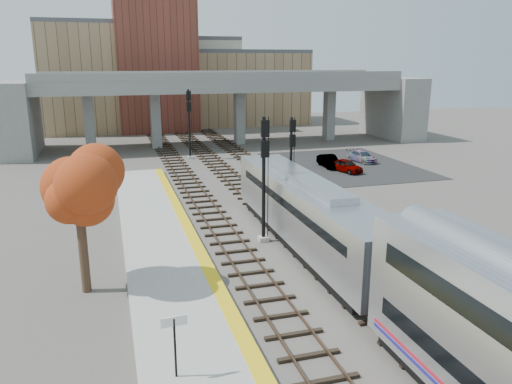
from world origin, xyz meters
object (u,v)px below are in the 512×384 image
object	(u,v)px
car_a	(346,166)
car_c	(362,156)
tree	(77,187)
signal_mast_near	(264,180)
signal_mast_mid	(291,165)
signal_mast_far	(189,124)
car_b	(329,161)
locomotive	(307,212)

from	to	relation	value
car_a	car_c	world-z (taller)	car_a
tree	signal_mast_near	bearing A→B (deg)	21.78
signal_mast_mid	signal_mast_far	world-z (taller)	signal_mast_far
tree	car_b	size ratio (longest dim) A/B	1.81
signal_mast_far	car_b	size ratio (longest dim) A/B	1.99
signal_mast_far	signal_mast_near	bearing A→B (deg)	-90.00
tree	car_b	bearing A→B (deg)	44.66
signal_mast_far	car_a	bearing A→B (deg)	-39.54
signal_mast_near	signal_mast_mid	distance (m)	7.55
locomotive	car_c	size ratio (longest dim) A/B	4.69
car_a	car_b	size ratio (longest dim) A/B	0.96
locomotive	signal_mast_mid	world-z (taller)	signal_mast_mid
signal_mast_mid	tree	world-z (taller)	tree
locomotive	car_b	bearing A→B (deg)	62.12
signal_mast_mid	car_b	xyz separation A→B (m)	(9.03, 12.73, -2.69)
tree	car_c	size ratio (longest dim) A/B	1.74
signal_mast_near	signal_mast_far	xyz separation A→B (m)	(-0.00, 27.91, 0.05)
car_a	car_c	xyz separation A→B (m)	(3.99, 4.22, -0.05)
locomotive	signal_mast_far	bearing A→B (deg)	94.04
signal_mast_mid	tree	distance (m)	17.88
signal_mast_far	tree	size ratio (longest dim) A/B	1.10
locomotive	signal_mast_mid	size ratio (longest dim) A/B	2.77
tree	car_a	bearing A→B (deg)	40.47
signal_mast_mid	car_a	world-z (taller)	signal_mast_mid
signal_mast_far	tree	xyz separation A→B (m)	(-10.30, -32.02, 1.25)
locomotive	signal_mast_far	xyz separation A→B (m)	(-2.10, 29.71, 1.71)
signal_mast_mid	car_a	size ratio (longest dim) A/B	1.83
signal_mast_far	car_a	world-z (taller)	signal_mast_far
signal_mast_near	signal_mast_far	distance (m)	27.91
car_b	signal_mast_mid	bearing A→B (deg)	-123.65
signal_mast_mid	car_c	world-z (taller)	signal_mast_mid
signal_mast_near	car_a	world-z (taller)	signal_mast_near
signal_mast_near	car_c	bearing A→B (deg)	49.26
signal_mast_far	tree	world-z (taller)	signal_mast_far
signal_mast_far	tree	distance (m)	33.66
locomotive	tree	distance (m)	12.96
locomotive	signal_mast_near	world-z (taller)	signal_mast_near
car_b	car_c	distance (m)	4.99
locomotive	signal_mast_near	bearing A→B (deg)	139.34
signal_mast_mid	car_a	xyz separation A→B (m)	(9.74, 10.17, -2.69)
locomotive	tree	world-z (taller)	tree
signal_mast_mid	signal_mast_near	bearing A→B (deg)	-123.00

